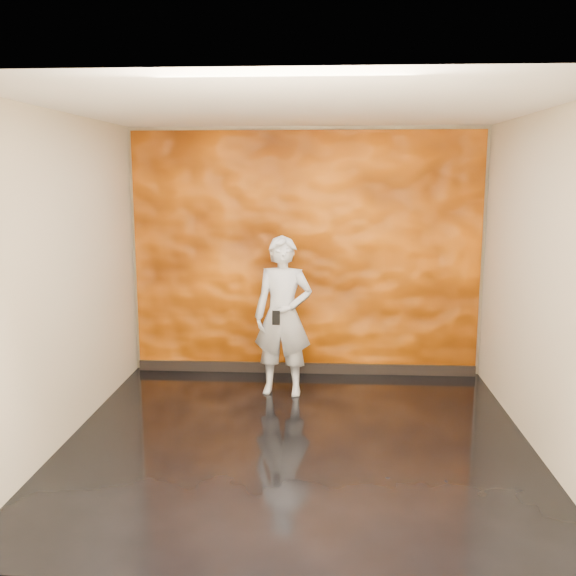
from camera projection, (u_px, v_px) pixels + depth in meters
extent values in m
cube|color=black|center=(297.00, 441.00, 5.57)|extent=(4.00, 4.00, 0.01)
cube|color=#BAAD92|center=(306.00, 253.00, 7.29)|extent=(4.00, 0.02, 2.80)
cube|color=#BAAD92|center=(280.00, 345.00, 3.36)|extent=(4.00, 0.02, 2.80)
cube|color=#BAAD92|center=(63.00, 279.00, 5.44)|extent=(0.02, 4.00, 2.80)
cube|color=#BAAD92|center=(544.00, 284.00, 5.20)|extent=(0.02, 4.00, 2.80)
cube|color=white|center=(298.00, 108.00, 5.07)|extent=(4.00, 4.00, 0.01)
cube|color=orange|center=(306.00, 255.00, 7.25)|extent=(3.90, 0.06, 2.75)
cube|color=black|center=(305.00, 368.00, 7.44)|extent=(3.90, 0.04, 0.12)
imported|color=#999DA7|center=(283.00, 316.00, 6.64)|extent=(0.64, 0.46, 1.66)
cube|color=black|center=(276.00, 318.00, 6.38)|extent=(0.08, 0.02, 0.15)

